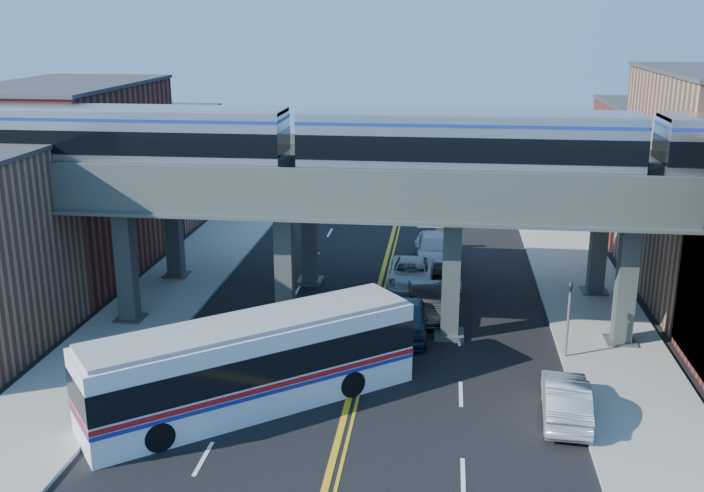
# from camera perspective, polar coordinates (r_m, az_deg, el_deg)

# --- Properties ---
(ground) EXTENTS (120.00, 120.00, 0.00)m
(ground) POSITION_cam_1_polar(r_m,az_deg,el_deg) (31.33, -0.47, -11.93)
(ground) COLOR black
(ground) RESTS_ON ground
(sidewalk_west) EXTENTS (5.00, 70.00, 0.16)m
(sidewalk_west) POSITION_cam_1_polar(r_m,az_deg,el_deg) (42.90, -14.16, -4.29)
(sidewalk_west) COLOR gray
(sidewalk_west) RESTS_ON ground
(sidewalk_east) EXTENTS (5.00, 70.00, 0.16)m
(sidewalk_east) POSITION_cam_1_polar(r_m,az_deg,el_deg) (40.94, 17.67, -5.60)
(sidewalk_east) COLOR gray
(sidewalk_east) RESTS_ON ground
(building_west_b) EXTENTS (8.00, 14.00, 11.00)m
(building_west_b) POSITION_cam_1_polar(r_m,az_deg,el_deg) (49.54, -19.75, 4.52)
(building_west_b) COLOR maroon
(building_west_b) RESTS_ON ground
(building_west_c) EXTENTS (8.00, 10.00, 8.00)m
(building_west_c) POSITION_cam_1_polar(r_m,az_deg,el_deg) (61.49, -14.31, 5.69)
(building_west_c) COLOR #905F4A
(building_west_c) RESTS_ON ground
(building_east_c) EXTENTS (8.00, 10.00, 9.00)m
(building_east_c) POSITION_cam_1_polar(r_m,az_deg,el_deg) (59.21, 21.49, 5.16)
(building_east_c) COLOR maroon
(building_east_c) RESTS_ON ground
(elevated_viaduct_near) EXTENTS (52.00, 3.60, 7.40)m
(elevated_viaduct_near) POSITION_cam_1_polar(r_m,az_deg,el_deg) (36.51, 1.12, 3.09)
(elevated_viaduct_near) COLOR #3B4443
(elevated_viaduct_near) RESTS_ON ground
(elevated_viaduct_far) EXTENTS (52.00, 3.60, 7.40)m
(elevated_viaduct_far) POSITION_cam_1_polar(r_m,az_deg,el_deg) (43.32, 2.06, 5.20)
(elevated_viaduct_far) COLOR #3B4443
(elevated_viaduct_far) RESTS_ON ground
(transit_train) EXTENTS (47.00, 2.95, 3.43)m
(transit_train) POSITION_cam_1_polar(r_m,az_deg,el_deg) (35.81, 8.36, 7.21)
(transit_train) COLOR black
(transit_train) RESTS_ON elevated_viaduct_near
(stop_sign) EXTENTS (0.76, 0.09, 2.63)m
(stop_sign) POSITION_cam_1_polar(r_m,az_deg,el_deg) (33.22, 0.71, -6.85)
(stop_sign) COLOR slate
(stop_sign) RESTS_ON ground
(traffic_signal) EXTENTS (0.15, 0.18, 4.10)m
(traffic_signal) POSITION_cam_1_polar(r_m,az_deg,el_deg) (36.08, 15.49, -4.61)
(traffic_signal) COLOR slate
(traffic_signal) RESTS_ON ground
(transit_bus) EXTENTS (12.31, 10.59, 3.44)m
(transit_bus) POSITION_cam_1_polar(r_m,az_deg,el_deg) (31.21, -7.27, -8.56)
(transit_bus) COLOR white
(transit_bus) RESTS_ON ground
(car_lane_a) EXTENTS (1.99, 4.93, 1.68)m
(car_lane_a) POSITION_cam_1_polar(r_m,az_deg,el_deg) (37.98, 4.07, -5.33)
(car_lane_a) COLOR #0F1E37
(car_lane_a) RESTS_ON ground
(car_lane_b) EXTENTS (2.34, 5.02, 1.59)m
(car_lane_b) POSITION_cam_1_polar(r_m,az_deg,el_deg) (40.50, 5.56, -4.02)
(car_lane_b) COLOR #2E2E31
(car_lane_b) RESTS_ON ground
(car_lane_c) EXTENTS (2.59, 5.51, 1.53)m
(car_lane_c) POSITION_cam_1_polar(r_m,az_deg,el_deg) (44.77, 4.30, -2.02)
(car_lane_c) COLOR silver
(car_lane_c) RESTS_ON ground
(car_lane_d) EXTENTS (2.83, 6.12, 1.73)m
(car_lane_d) POSITION_cam_1_polar(r_m,az_deg,el_deg) (49.17, 6.03, -0.25)
(car_lane_d) COLOR silver
(car_lane_d) RESTS_ON ground
(car_parked_curb) EXTENTS (2.04, 4.94, 1.59)m
(car_parked_curb) POSITION_cam_1_polar(r_m,az_deg,el_deg) (31.57, 15.30, -10.70)
(car_parked_curb) COLOR #9B9C9F
(car_parked_curb) RESTS_ON ground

